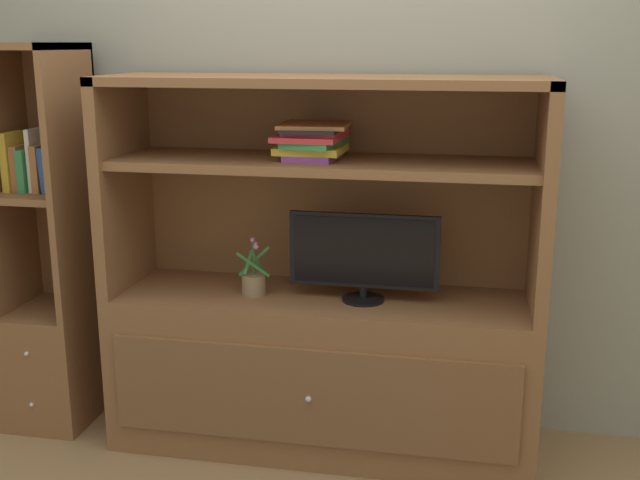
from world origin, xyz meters
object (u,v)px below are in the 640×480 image
Objects in this scene: tv_monitor at (364,254)px; bookshelf_tall at (51,296)px; media_console at (323,333)px; upright_book_row at (32,166)px; magazine_stack at (313,140)px; potted_plant at (254,283)px.

bookshelf_tall is at bearing 178.18° from tv_monitor.
media_console is 6.54× the size of upright_book_row.
magazine_stack is 1.29× the size of upright_book_row.
potted_plant is at bearing -169.66° from magazine_stack.
potted_plant is 0.98m from bookshelf_tall.
tv_monitor is at bearing -1.35° from upright_book_row.
magazine_stack is (-0.21, 0.03, 0.45)m from tv_monitor.
upright_book_row is at bearing 177.43° from potted_plant.
magazine_stack is 1.41m from bookshelf_tall.
bookshelf_tall reaches higher than tv_monitor.
tv_monitor is at bearing 1.29° from potted_plant.
upright_book_row reaches higher than potted_plant.
magazine_stack is 1.24m from upright_book_row.
magazine_stack is (0.24, 0.04, 0.59)m from potted_plant.
media_console is 0.81m from magazine_stack.
media_console is 2.91× the size of tv_monitor.
magazine_stack is at bearing -171.25° from media_console.
media_console is at bearing 167.19° from tv_monitor.
media_console reaches higher than tv_monitor.
bookshelf_tall is (-0.97, 0.06, -0.14)m from potted_plant.
tv_monitor reaches higher than potted_plant.
tv_monitor is 1.73× the size of magazine_stack.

